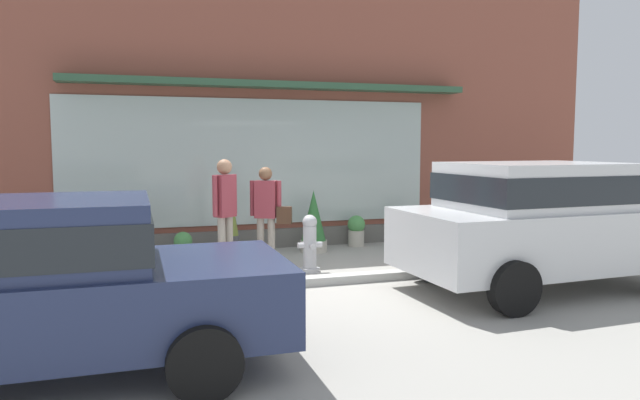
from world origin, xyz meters
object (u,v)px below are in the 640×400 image
Objects in this scene: parked_car_navy at (17,280)px; potted_plant_near_hydrant at (108,238)px; pedestrian_passerby at (225,206)px; potted_plant_corner_tall at (314,222)px; potted_plant_low_front at (477,224)px; fire_hydrant at (310,244)px; pedestrian_with_handbag at (267,209)px; potted_plant_by_entrance at (232,227)px; potted_plant_trailing_edge at (183,244)px; potted_plant_doorstep at (410,230)px; parked_car_silver at (542,219)px; potted_plant_window_left at (356,230)px.

parked_car_navy is 5.32× the size of potted_plant_near_hydrant.
potted_plant_corner_tall is at bearing -0.68° from pedestrian_passerby.
potted_plant_near_hydrant is 1.31× the size of potted_plant_low_front.
fire_hydrant is 4.62m from potted_plant_low_front.
potted_plant_by_entrance is (-0.38, 1.19, -0.43)m from pedestrian_with_handbag.
potted_plant_trailing_edge is (-0.87, -0.01, -0.27)m from potted_plant_by_entrance.
potted_plant_doorstep is (4.31, -0.19, 0.08)m from potted_plant_trailing_edge.
parked_car_navy is 5.40m from potted_plant_trailing_edge.
parked_car_silver reaches higher than potted_plant_trailing_edge.
potted_plant_doorstep is (3.44, -0.20, -0.19)m from potted_plant_by_entrance.
potted_plant_by_entrance is at bearing 41.72° from pedestrian_passerby.
parked_car_silver is 6.76× the size of potted_plant_window_left.
fire_hydrant is at bearing 140.88° from parked_car_silver.
potted_plant_trailing_edge is (-1.25, 1.18, -0.71)m from pedestrian_with_handbag.
pedestrian_passerby is 1.62× the size of potted_plant_by_entrance.
potted_plant_by_entrance is 5.15m from potted_plant_low_front.
pedestrian_passerby is at bearing -103.32° from potted_plant_by_entrance.
potted_plant_near_hydrant is at bearing -178.42° from pedestrian_with_handbag.
potted_plant_trailing_edge is at bearing 177.50° from potted_plant_doorstep.
potted_plant_window_left reaches higher than potted_plant_trailing_edge.
parked_car_silver is 5.27m from potted_plant_by_entrance.
pedestrian_with_handbag reaches higher than potted_plant_by_entrance.
pedestrian_with_handbag is 1.50× the size of potted_plant_by_entrance.
pedestrian_with_handbag reaches higher than potted_plant_window_left.
potted_plant_near_hydrant reaches higher than potted_plant_trailing_edge.
potted_plant_corner_tall is (1.49, -0.14, 0.04)m from potted_plant_by_entrance.
pedestrian_passerby is 4.64m from parked_car_silver.
potted_plant_trailing_edge is at bearing 162.22° from pedestrian_with_handbag.
potted_plant_near_hydrant is (0.49, 5.00, -0.44)m from parked_car_navy.
parked_car_silver is 3.58× the size of potted_plant_corner_tall.
potted_plant_window_left is at bearing 46.14° from parked_car_navy.
parked_car_navy is 6.97× the size of potted_plant_low_front.
potted_plant_window_left is at bearing -5.76° from pedestrian_passerby.
potted_plant_near_hydrant is at bearing 109.19° from pedestrian_passerby.
potted_plant_low_front is 1.02× the size of potted_plant_window_left.
parked_car_navy is 6.43m from potted_plant_corner_tall.
potted_plant_corner_tall is at bearing 178.19° from potted_plant_doorstep.
fire_hydrant reaches higher than potted_plant_window_left.
pedestrian_with_handbag is 3.27m from potted_plant_doorstep.
potted_plant_window_left is (2.79, 1.56, -0.72)m from pedestrian_passerby.
pedestrian_passerby reaches higher than pedestrian_with_handbag.
potted_plant_corner_tall is at bearing 68.81° from pedestrian_with_handbag.
parked_car_silver is 3.64m from potted_plant_doorstep.
fire_hydrant is 1.94× the size of potted_plant_trailing_edge.
parked_car_navy is at bearing -170.61° from parked_car_silver.
parked_car_silver is 6.85m from potted_plant_near_hydrant.
parked_car_navy is 7.35× the size of potted_plant_doorstep.
fire_hydrant is 1.48× the size of potted_plant_window_left.
parked_car_navy reaches higher than potted_plant_near_hydrant.
parked_car_silver is 4.24m from potted_plant_low_front.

